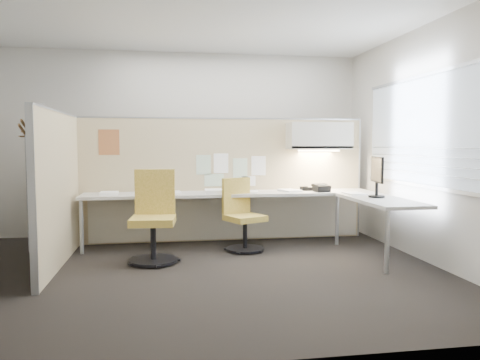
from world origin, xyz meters
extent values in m
cube|color=black|center=(0.00, 0.00, -0.01)|extent=(5.50, 4.50, 0.01)
cube|color=white|center=(0.00, 0.00, 2.80)|extent=(5.50, 4.50, 0.01)
cube|color=beige|center=(0.00, 2.25, 1.40)|extent=(5.50, 0.02, 2.80)
cube|color=beige|center=(0.00, -2.25, 1.40)|extent=(5.50, 0.02, 2.80)
cube|color=beige|center=(2.75, 0.00, 1.40)|extent=(0.02, 4.50, 2.80)
cube|color=#909DA7|center=(2.73, 0.00, 1.55)|extent=(0.01, 2.80, 1.30)
cube|color=#C6B489|center=(0.55, 1.60, 0.88)|extent=(4.10, 0.06, 1.75)
cube|color=#C6B489|center=(-1.50, 0.50, 0.88)|extent=(0.06, 2.20, 1.75)
cube|color=beige|center=(0.60, 1.27, 0.71)|extent=(4.00, 0.60, 0.04)
cube|color=beige|center=(2.30, 0.23, 0.71)|extent=(0.60, 1.47, 0.04)
cube|color=beige|center=(0.60, 1.54, 0.34)|extent=(3.90, 0.02, 0.64)
cylinder|color=#A5A8AA|center=(-1.35, 1.02, 0.34)|extent=(0.05, 0.05, 0.69)
cylinder|color=#A5A8AA|center=(2.05, -0.45, 0.34)|extent=(0.05, 0.05, 0.69)
cylinder|color=#A5A8AA|center=(2.05, 1.02, 0.34)|extent=(0.05, 0.05, 0.69)
cube|color=beige|center=(1.90, 1.39, 1.51)|extent=(0.90, 0.36, 0.38)
cube|color=#FFEABF|center=(1.90, 1.39, 1.30)|extent=(0.60, 0.06, 0.02)
cube|color=#8CBF8C|center=(0.25, 1.57, 1.10)|extent=(0.21, 0.00, 0.28)
cube|color=white|center=(0.50, 1.57, 1.12)|extent=(0.21, 0.00, 0.28)
cube|color=#8CBF8C|center=(0.78, 1.57, 1.05)|extent=(0.21, 0.00, 0.28)
cube|color=white|center=(1.05, 1.57, 1.08)|extent=(0.21, 0.00, 0.28)
cube|color=#8CBF8C|center=(0.40, 1.57, 0.88)|extent=(0.28, 0.00, 0.18)
cube|color=white|center=(0.90, 1.57, 0.86)|extent=(0.21, 0.00, 0.14)
cube|color=orange|center=(-1.05, 1.57, 1.42)|extent=(0.28, 0.00, 0.35)
cylinder|color=black|center=(-0.44, 0.41, 0.03)|extent=(0.57, 0.57, 0.03)
cylinder|color=black|center=(-0.44, 0.41, 0.25)|extent=(0.07, 0.07, 0.44)
cube|color=#F4C25A|center=(-0.44, 0.41, 0.50)|extent=(0.55, 0.55, 0.09)
cube|color=#F4C25A|center=(-0.42, 0.65, 0.82)|extent=(0.48, 0.11, 0.55)
cylinder|color=black|center=(0.73, 0.85, 0.03)|extent=(0.49, 0.49, 0.03)
cylinder|color=black|center=(0.73, 0.85, 0.22)|extent=(0.06, 0.06, 0.38)
cube|color=#F4C25A|center=(0.73, 0.85, 0.44)|extent=(0.58, 0.58, 0.08)
cube|color=#F4C25A|center=(0.64, 1.04, 0.71)|extent=(0.40, 0.23, 0.47)
cylinder|color=black|center=(2.30, 0.35, 0.74)|extent=(0.20, 0.20, 0.02)
cylinder|color=black|center=(2.30, 0.35, 0.83)|extent=(0.04, 0.04, 0.18)
cube|color=black|center=(2.30, 0.35, 1.08)|extent=(0.12, 0.48, 0.32)
cube|color=black|center=(2.30, 0.35, 1.08)|extent=(0.08, 0.43, 0.28)
cube|color=black|center=(1.86, 1.15, 0.78)|extent=(0.23, 0.22, 0.12)
cylinder|color=black|center=(1.77, 1.17, 0.81)|extent=(0.06, 0.17, 0.04)
cube|color=black|center=(1.73, 1.31, 0.76)|extent=(0.14, 0.04, 0.05)
cube|color=black|center=(1.67, 1.35, 0.76)|extent=(0.12, 0.10, 0.06)
cube|color=silver|center=(-1.50, -0.37, 1.77)|extent=(0.14, 0.02, 0.02)
cylinder|color=silver|center=(-1.57, -0.37, 1.69)|extent=(0.02, 0.02, 0.14)
cube|color=#AD7F4C|center=(-1.57, -0.37, 1.56)|extent=(0.02, 0.44, 0.12)
cube|color=#AD7F4C|center=(-1.60, -0.34, 1.52)|extent=(0.02, 0.44, 0.12)
cube|color=#AEB0B9|center=(-1.58, -0.42, 0.92)|extent=(0.01, 0.07, 1.11)
cube|color=white|center=(-1.03, 1.27, 0.75)|extent=(0.24, 0.31, 0.03)
cube|color=white|center=(-0.20, 1.35, 0.74)|extent=(0.25, 0.31, 0.02)
cube|color=white|center=(0.35, 1.22, 0.75)|extent=(0.24, 0.31, 0.05)
cube|color=white|center=(0.86, 1.25, 0.74)|extent=(0.28, 0.34, 0.01)
cube|color=white|center=(1.43, 1.24, 0.74)|extent=(0.31, 0.36, 0.03)
cube|color=white|center=(2.18, 0.76, 0.74)|extent=(0.25, 0.32, 0.02)
camera|label=1|loc=(-0.31, -5.08, 1.39)|focal=35.00mm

